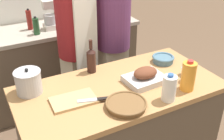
# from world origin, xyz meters

# --- Properties ---
(kitchen_island) EXTENTS (1.44, 0.72, 0.91)m
(kitchen_island) POSITION_xyz_m (0.00, 0.00, 0.46)
(kitchen_island) COLOR brown
(kitchen_island) RESTS_ON ground_plane
(back_counter) EXTENTS (1.74, 0.60, 0.92)m
(back_counter) POSITION_xyz_m (0.00, 1.37, 0.46)
(back_counter) COLOR brown
(back_counter) RESTS_ON ground_plane
(roasting_pan) EXTENTS (0.29, 0.23, 0.11)m
(roasting_pan) POSITION_xyz_m (0.19, -0.03, 0.95)
(roasting_pan) COLOR #BCBCC1
(roasting_pan) RESTS_ON kitchen_island
(wicker_basket) EXTENTS (0.26, 0.26, 0.04)m
(wicker_basket) POSITION_xyz_m (-0.08, -0.23, 0.93)
(wicker_basket) COLOR brown
(wicker_basket) RESTS_ON kitchen_island
(cutting_board) EXTENTS (0.30, 0.19, 0.02)m
(cutting_board) POSITION_xyz_m (-0.35, -0.02, 0.92)
(cutting_board) COLOR tan
(cutting_board) RESTS_ON kitchen_island
(stock_pot) EXTENTS (0.18, 0.18, 0.18)m
(stock_pot) POSITION_xyz_m (-0.57, 0.22, 0.99)
(stock_pot) COLOR #B7B7BC
(stock_pot) RESTS_ON kitchen_island
(mixing_bowl) EXTENTS (0.18, 0.18, 0.05)m
(mixing_bowl) POSITION_xyz_m (0.50, 0.16, 0.94)
(mixing_bowl) COLOR slate
(mixing_bowl) RESTS_ON kitchen_island
(juice_jug) EXTENTS (0.10, 0.10, 0.22)m
(juice_jug) POSITION_xyz_m (0.39, -0.24, 1.01)
(juice_jug) COLOR orange
(juice_jug) RESTS_ON kitchen_island
(milk_jug) EXTENTS (0.09, 0.09, 0.19)m
(milk_jug) POSITION_xyz_m (0.20, -0.29, 1.00)
(milk_jug) COLOR white
(milk_jug) RESTS_ON kitchen_island
(wine_bottle_green) EXTENTS (0.07, 0.07, 0.26)m
(wine_bottle_green) POSITION_xyz_m (-0.08, 0.29, 1.01)
(wine_bottle_green) COLOR #381E19
(wine_bottle_green) RESTS_ON kitchen_island
(wine_glass_left) EXTENTS (0.08, 0.08, 0.11)m
(wine_glass_left) POSITION_xyz_m (0.52, -0.09, 0.99)
(wine_glass_left) COLOR silver
(wine_glass_left) RESTS_ON kitchen_island
(wine_glass_right) EXTENTS (0.08, 0.08, 0.12)m
(wine_glass_right) POSITION_xyz_m (0.46, -0.17, 0.99)
(wine_glass_right) COLOR silver
(wine_glass_right) RESTS_ON kitchen_island
(knife_chef) EXTENTS (0.20, 0.09, 0.01)m
(knife_chef) POSITION_xyz_m (-0.23, -0.09, 0.93)
(knife_chef) COLOR #B7B7BC
(knife_chef) RESTS_ON cutting_board
(stand_mixer) EXTENTS (0.18, 0.14, 0.30)m
(stand_mixer) POSITION_xyz_m (-0.06, 1.31, 1.04)
(stand_mixer) COLOR silver
(stand_mixer) RESTS_ON back_counter
(condiment_bottle_tall) EXTENTS (0.05, 0.05, 0.22)m
(condiment_bottle_tall) POSITION_xyz_m (-0.28, 1.39, 1.02)
(condiment_bottle_tall) COLOR maroon
(condiment_bottle_tall) RESTS_ON back_counter
(condiment_bottle_short) EXTENTS (0.06, 0.06, 0.18)m
(condiment_bottle_short) POSITION_xyz_m (-0.25, 1.23, 1.00)
(condiment_bottle_short) COLOR #234C28
(condiment_bottle_short) RESTS_ON back_counter
(person_cook_aproned) EXTENTS (0.33, 0.35, 1.76)m
(person_cook_aproned) POSITION_xyz_m (-0.03, 0.74, 0.99)
(person_cook_aproned) COLOR beige
(person_cook_aproned) RESTS_ON ground_plane
(person_cook_guest) EXTENTS (0.32, 0.32, 1.77)m
(person_cook_guest) POSITION_xyz_m (0.34, 0.73, 0.99)
(person_cook_guest) COLOR beige
(person_cook_guest) RESTS_ON ground_plane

